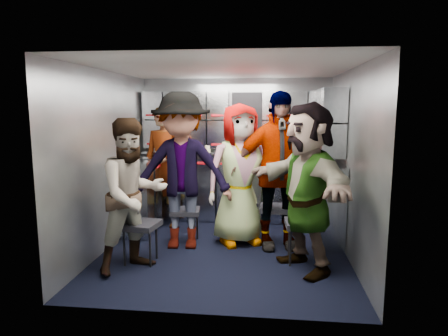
# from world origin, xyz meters

# --- Properties ---
(floor) EXTENTS (3.00, 3.00, 0.00)m
(floor) POSITION_xyz_m (0.00, 0.00, 0.00)
(floor) COLOR black
(floor) RESTS_ON ground
(wall_back) EXTENTS (2.80, 0.04, 2.10)m
(wall_back) POSITION_xyz_m (0.00, 1.50, 1.05)
(wall_back) COLOR gray
(wall_back) RESTS_ON ground
(wall_left) EXTENTS (0.04, 3.00, 2.10)m
(wall_left) POSITION_xyz_m (-1.40, 0.00, 1.05)
(wall_left) COLOR gray
(wall_left) RESTS_ON ground
(wall_right) EXTENTS (0.04, 3.00, 2.10)m
(wall_right) POSITION_xyz_m (1.40, 0.00, 1.05)
(wall_right) COLOR gray
(wall_right) RESTS_ON ground
(ceiling) EXTENTS (2.80, 3.00, 0.02)m
(ceiling) POSITION_xyz_m (0.00, 0.00, 2.10)
(ceiling) COLOR silver
(ceiling) RESTS_ON wall_back
(cart_bank_back) EXTENTS (2.68, 0.38, 0.99)m
(cart_bank_back) POSITION_xyz_m (0.00, 1.29, 0.49)
(cart_bank_back) COLOR #9197A0
(cart_bank_back) RESTS_ON ground
(cart_bank_left) EXTENTS (0.38, 0.76, 0.99)m
(cart_bank_left) POSITION_xyz_m (-1.19, 0.56, 0.49)
(cart_bank_left) COLOR #9197A0
(cart_bank_left) RESTS_ON ground
(counter) EXTENTS (2.68, 0.42, 0.03)m
(counter) POSITION_xyz_m (0.00, 1.29, 1.01)
(counter) COLOR #AEB1B6
(counter) RESTS_ON cart_bank_back
(locker_bank_back) EXTENTS (2.68, 0.28, 0.82)m
(locker_bank_back) POSITION_xyz_m (0.00, 1.35, 1.49)
(locker_bank_back) COLOR #9197A0
(locker_bank_back) RESTS_ON wall_back
(locker_bank_right) EXTENTS (0.28, 1.00, 0.82)m
(locker_bank_right) POSITION_xyz_m (1.25, 0.70, 1.49)
(locker_bank_right) COLOR #9197A0
(locker_bank_right) RESTS_ON wall_right
(right_cabinet) EXTENTS (0.28, 1.20, 1.00)m
(right_cabinet) POSITION_xyz_m (1.25, 0.60, 0.50)
(right_cabinet) COLOR #9197A0
(right_cabinet) RESTS_ON ground
(coffee_niche) EXTENTS (0.46, 0.16, 0.84)m
(coffee_niche) POSITION_xyz_m (0.18, 1.41, 1.47)
(coffee_niche) COLOR black
(coffee_niche) RESTS_ON wall_back
(red_latch_strip) EXTENTS (2.60, 0.02, 0.03)m
(red_latch_strip) POSITION_xyz_m (0.00, 1.09, 0.88)
(red_latch_strip) COLOR #AE0D15
(red_latch_strip) RESTS_ON cart_bank_back
(jump_seat_near_left) EXTENTS (0.43, 0.42, 0.45)m
(jump_seat_near_left) POSITION_xyz_m (-0.87, -0.48, 0.40)
(jump_seat_near_left) COLOR black
(jump_seat_near_left) RESTS_ON ground
(jump_seat_mid_left) EXTENTS (0.39, 0.37, 0.42)m
(jump_seat_mid_left) POSITION_xyz_m (-0.52, 0.25, 0.37)
(jump_seat_mid_left) COLOR black
(jump_seat_mid_left) RESTS_ON ground
(jump_seat_center) EXTENTS (0.46, 0.45, 0.49)m
(jump_seat_center) POSITION_xyz_m (0.15, 0.47, 0.43)
(jump_seat_center) COLOR black
(jump_seat_center) RESTS_ON ground
(jump_seat_mid_right) EXTENTS (0.40, 0.38, 0.46)m
(jump_seat_mid_right) POSITION_xyz_m (0.60, 0.37, 0.41)
(jump_seat_mid_right) COLOR black
(jump_seat_mid_right) RESTS_ON ground
(jump_seat_near_right) EXTENTS (0.41, 0.39, 0.46)m
(jump_seat_near_right) POSITION_xyz_m (0.89, -0.28, 0.41)
(jump_seat_near_right) COLOR black
(jump_seat_near_right) RESTS_ON ground
(attendant_standing) EXTENTS (0.68, 0.51, 1.70)m
(attendant_standing) POSITION_xyz_m (-0.96, 0.92, 0.85)
(attendant_standing) COLOR black
(attendant_standing) RESTS_ON ground
(attendant_arc_a) EXTENTS (0.96, 0.97, 1.57)m
(attendant_arc_a) POSITION_xyz_m (-0.87, -0.66, 0.79)
(attendant_arc_a) COLOR black
(attendant_arc_a) RESTS_ON ground
(attendant_arc_b) EXTENTS (1.25, 0.78, 1.85)m
(attendant_arc_b) POSITION_xyz_m (-0.52, 0.07, 0.93)
(attendant_arc_b) COLOR black
(attendant_arc_b) RESTS_ON ground
(attendant_arc_c) EXTENTS (0.99, 0.84, 1.72)m
(attendant_arc_c) POSITION_xyz_m (0.15, 0.29, 0.86)
(attendant_arc_c) COLOR black
(attendant_arc_c) RESTS_ON ground
(attendant_arc_d) EXTENTS (1.16, 0.68, 1.87)m
(attendant_arc_d) POSITION_xyz_m (0.60, 0.19, 0.93)
(attendant_arc_d) COLOR black
(attendant_arc_d) RESTS_ON ground
(attendant_arc_e) EXTENTS (1.23, 1.66, 1.74)m
(attendant_arc_e) POSITION_xyz_m (0.89, -0.46, 0.87)
(attendant_arc_e) COLOR black
(attendant_arc_e) RESTS_ON ground
(bottle_left) EXTENTS (0.07, 0.07, 0.28)m
(bottle_left) POSITION_xyz_m (-0.91, 1.24, 1.17)
(bottle_left) COLOR white
(bottle_left) RESTS_ON counter
(bottle_mid) EXTENTS (0.06, 0.06, 0.23)m
(bottle_mid) POSITION_xyz_m (0.25, 1.24, 1.15)
(bottle_mid) COLOR white
(bottle_mid) RESTS_ON counter
(bottle_right) EXTENTS (0.07, 0.07, 0.24)m
(bottle_right) POSITION_xyz_m (0.46, 1.24, 1.15)
(bottle_right) COLOR white
(bottle_right) RESTS_ON counter
(cup_left) EXTENTS (0.08, 0.08, 0.09)m
(cup_left) POSITION_xyz_m (-0.39, 1.23, 1.08)
(cup_left) COLOR #C3AF89
(cup_left) RESTS_ON counter
(cup_right) EXTENTS (0.08, 0.08, 0.10)m
(cup_right) POSITION_xyz_m (0.66, 1.23, 1.08)
(cup_right) COLOR #C3AF89
(cup_right) RESTS_ON counter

